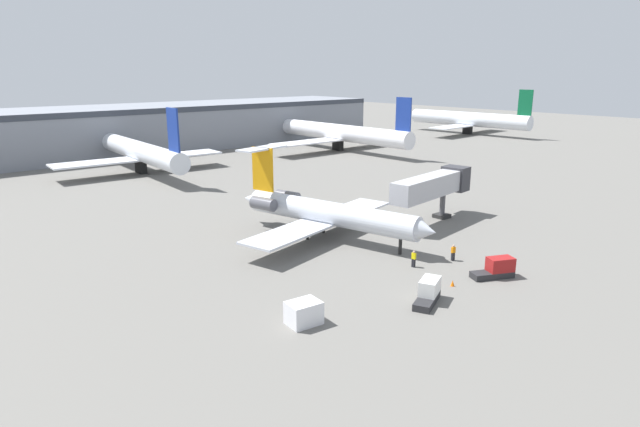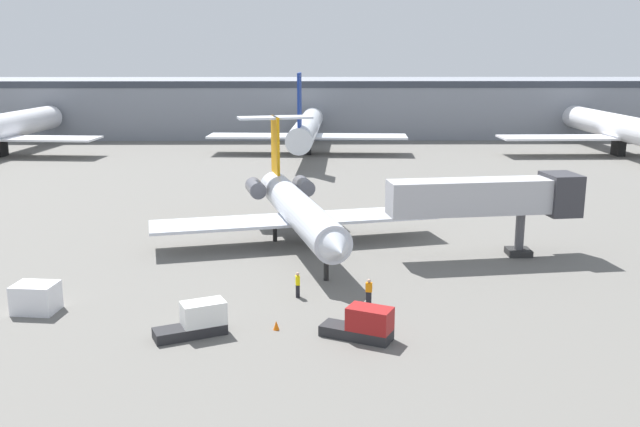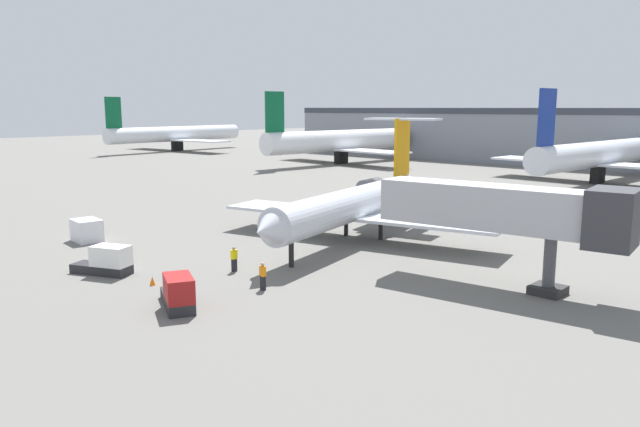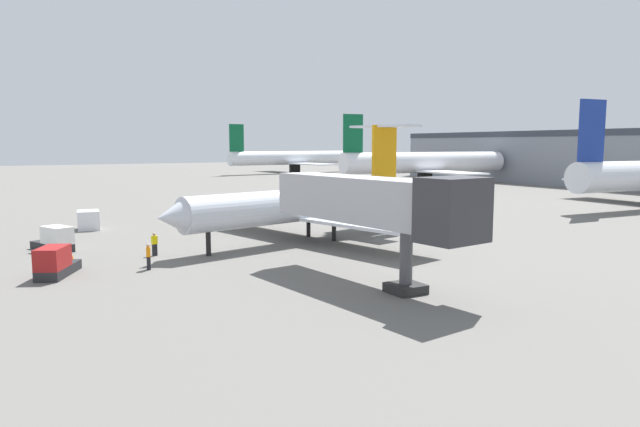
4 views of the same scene
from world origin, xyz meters
TOP-DOWN VIEW (x-y plane):
  - ground_plane at (0.00, 0.00)m, footprint 400.00×400.00m
  - regional_jet at (-0.68, 1.76)m, footprint 24.08×26.01m
  - jet_bridge at (14.77, -2.14)m, footprint 15.07×4.83m
  - ground_crew_marshaller at (4.19, -12.70)m, footprint 0.45×0.35m
  - ground_crew_loader at (-0.31, -11.27)m, footprint 0.31×0.43m
  - baggage_tug_lead at (3.47, -18.09)m, footprint 4.21×3.00m
  - baggage_tug_trailing at (-5.79, -17.38)m, footprint 4.22×2.91m
  - cargo_container_uld at (-16.25, -13.70)m, footprint 2.71×2.19m
  - traffic_cone_near at (-1.43, -16.71)m, footprint 0.36×0.36m
  - terminal_building at (0.00, 82.73)m, footprint 152.20×23.02m
  - parked_airliner_centre at (-0.10, 54.26)m, footprint 31.36×37.14m
  - parked_airliner_east_mid at (48.21, 52.03)m, footprint 37.03×44.04m

SIDE VIEW (x-z plane):
  - ground_plane at x=0.00m, z-range -0.10..0.00m
  - traffic_cone_near at x=-1.43m, z-range 0.00..0.55m
  - baggage_tug_lead at x=3.47m, z-range -0.11..1.79m
  - baggage_tug_trailing at x=-5.79m, z-range -0.11..1.79m
  - ground_crew_marshaller at x=4.19m, z-range 0.01..1.70m
  - ground_crew_loader at x=-0.31m, z-range 0.01..1.70m
  - cargo_container_uld at x=-16.25m, z-range 0.00..1.79m
  - regional_jet at x=-0.68m, z-range -1.73..8.01m
  - parked_airliner_centre at x=-0.10m, z-range -2.41..10.60m
  - parked_airliner_east_mid at x=48.21m, z-range -2.41..10.88m
  - jet_bridge at x=14.77m, z-range 1.50..7.91m
  - terminal_building at x=0.00m, z-range 0.01..10.66m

